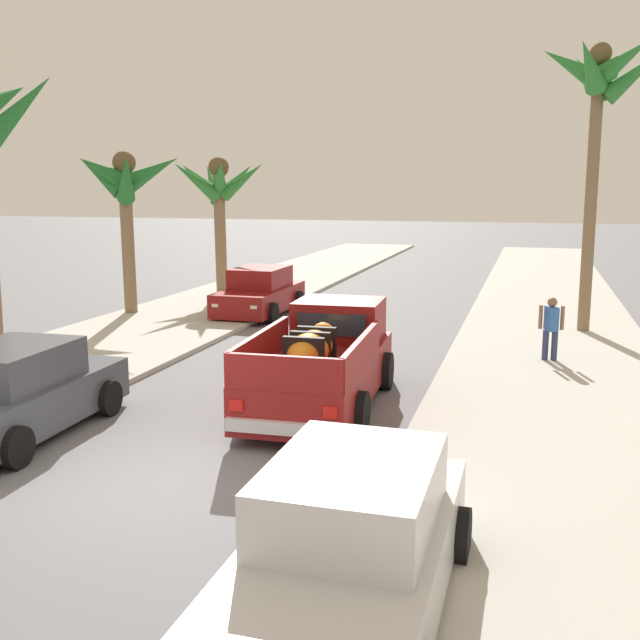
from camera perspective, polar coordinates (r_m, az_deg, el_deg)
The scene contains 13 objects.
ground_plane at distance 10.61m, azimuth -13.03°, elevation -12.52°, with size 160.00×160.00×0.00m, color slate.
sidewalk_left at distance 23.32m, azimuth -10.49°, elevation 0.26°, with size 4.90×60.00×0.12m, color beige.
sidewalk_right at distance 20.87m, azimuth 17.60°, elevation -1.23°, with size 4.90×60.00×0.12m, color beige.
curb_left at distance 22.87m, azimuth -8.14°, elevation 0.11°, with size 0.16×60.00×0.10m, color silver.
curb_right at distance 20.87m, azimuth 14.72°, elevation -1.11°, with size 0.16×60.00×0.10m, color silver.
pickup_truck at distance 13.76m, azimuth 0.27°, elevation -3.37°, with size 2.40×5.30×1.80m.
car_left_near at distance 13.11m, azimuth -22.66°, elevation -5.34°, with size 2.14×4.31×1.54m.
car_right_near at distance 23.60m, azimuth -4.73°, elevation 2.12°, with size 2.04×4.27×1.54m.
car_left_mid at distance 7.27m, azimuth 2.44°, elevation -17.21°, with size 2.04×4.27×1.54m.
palm_tree_right_fore at distance 21.76m, azimuth 21.18°, elevation 16.23°, with size 3.47×3.49×7.93m.
palm_tree_left_mid at distance 23.81m, azimuth -14.78°, elevation 10.23°, with size 3.76×3.68×5.19m.
palm_tree_right_mid at distance 28.00m, azimuth -7.97°, elevation 10.21°, with size 3.64×3.89×5.20m.
pedestrian at distance 17.62m, azimuth 17.61°, elevation -0.48°, with size 0.57×0.43×1.59m.
Camera 1 is at (4.91, -8.48, 4.08)m, focal length 40.92 mm.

